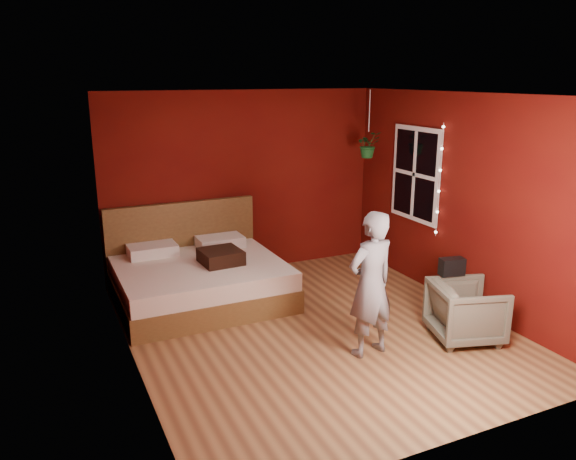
# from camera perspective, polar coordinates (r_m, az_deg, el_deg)

# --- Properties ---
(floor) EXTENTS (4.50, 4.50, 0.00)m
(floor) POSITION_cam_1_polar(r_m,az_deg,el_deg) (6.48, 2.85, -10.05)
(floor) COLOR olive
(floor) RESTS_ON ground
(room_walls) EXTENTS (4.04, 4.54, 2.62)m
(room_walls) POSITION_cam_1_polar(r_m,az_deg,el_deg) (5.95, 3.07, 4.70)
(room_walls) COLOR #5B1109
(room_walls) RESTS_ON ground
(window) EXTENTS (0.05, 0.97, 1.27)m
(window) POSITION_cam_1_polar(r_m,az_deg,el_deg) (7.79, 12.82, 5.55)
(window) COLOR white
(window) RESTS_ON room_walls
(fairy_lights) EXTENTS (0.04, 0.04, 1.45)m
(fairy_lights) POSITION_cam_1_polar(r_m,az_deg,el_deg) (7.37, 15.14, 4.85)
(fairy_lights) COLOR silver
(fairy_lights) RESTS_ON room_walls
(bed) EXTENTS (2.05, 1.75, 1.13)m
(bed) POSITION_cam_1_polar(r_m,az_deg,el_deg) (7.27, -9.09, -4.82)
(bed) COLOR brown
(bed) RESTS_ON ground
(person) EXTENTS (0.60, 0.44, 1.52)m
(person) POSITION_cam_1_polar(r_m,az_deg,el_deg) (5.72, 8.40, -5.49)
(person) COLOR slate
(person) RESTS_ON ground
(armchair) EXTENTS (0.88, 0.87, 0.65)m
(armchair) POSITION_cam_1_polar(r_m,az_deg,el_deg) (6.42, 17.64, -7.90)
(armchair) COLOR #63614E
(armchair) RESTS_ON ground
(handbag) EXTENTS (0.29, 0.18, 0.19)m
(handbag) POSITION_cam_1_polar(r_m,az_deg,el_deg) (6.48, 16.32, -3.58)
(handbag) COLOR black
(handbag) RESTS_ON armchair
(throw_pillow) EXTENTS (0.51, 0.51, 0.17)m
(throw_pillow) POSITION_cam_1_polar(r_m,az_deg,el_deg) (7.07, -6.85, -2.69)
(throw_pillow) COLOR black
(throw_pillow) RESTS_ON bed
(hanging_plant) EXTENTS (0.33, 0.29, 0.92)m
(hanging_plant) POSITION_cam_1_polar(r_m,az_deg,el_deg) (7.93, 8.15, 8.58)
(hanging_plant) COLOR silver
(hanging_plant) RESTS_ON room_walls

